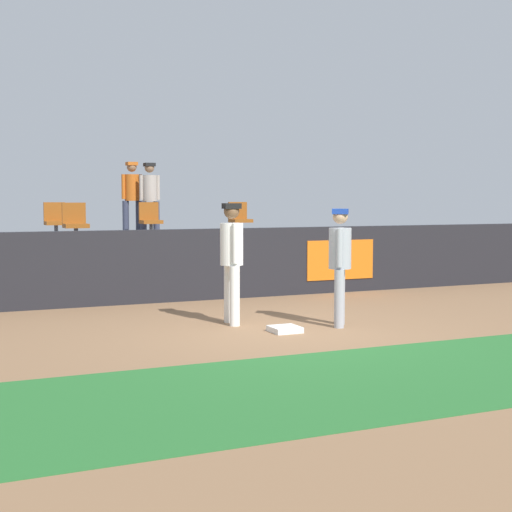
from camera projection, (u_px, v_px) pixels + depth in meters
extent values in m
plane|color=#846042|center=(287.00, 330.00, 10.47)|extent=(60.00, 60.00, 0.00)
cube|color=#26662B|center=(409.00, 375.00, 7.80)|extent=(18.00, 2.80, 0.01)
cube|color=white|center=(285.00, 329.00, 10.33)|extent=(0.40, 0.40, 0.08)
cylinder|color=white|center=(229.00, 293.00, 11.11)|extent=(0.15, 0.15, 0.88)
cylinder|color=white|center=(235.00, 296.00, 10.81)|extent=(0.15, 0.15, 0.88)
cylinder|color=white|center=(232.00, 244.00, 10.90)|extent=(0.38, 0.38, 0.62)
sphere|color=brown|center=(232.00, 211.00, 10.87)|extent=(0.23, 0.23, 0.23)
cube|color=black|center=(232.00, 206.00, 10.86)|extent=(0.27, 0.27, 0.08)
cylinder|color=white|center=(228.00, 242.00, 11.10)|extent=(0.09, 0.09, 0.58)
cylinder|color=white|center=(235.00, 244.00, 10.70)|extent=(0.09, 0.09, 0.58)
ellipsoid|color=brown|center=(235.00, 258.00, 11.15)|extent=(0.14, 0.21, 0.28)
cylinder|color=#9EA3AD|center=(340.00, 296.00, 10.95)|extent=(0.14, 0.14, 0.85)
cylinder|color=#9EA3AD|center=(339.00, 299.00, 10.65)|extent=(0.14, 0.14, 0.85)
cylinder|color=#9EA3AD|center=(340.00, 248.00, 10.74)|extent=(0.45, 0.45, 0.60)
sphere|color=tan|center=(340.00, 216.00, 10.71)|extent=(0.22, 0.22, 0.22)
cube|color=#193899|center=(340.00, 211.00, 10.70)|extent=(0.32, 0.32, 0.08)
cylinder|color=#9EA3AD|center=(341.00, 246.00, 10.94)|extent=(0.09, 0.09, 0.56)
cylinder|color=#9EA3AD|center=(339.00, 248.00, 10.54)|extent=(0.09, 0.09, 0.56)
cube|color=black|center=(203.00, 264.00, 13.64)|extent=(18.00, 0.24, 1.31)
cube|color=orange|center=(340.00, 260.00, 14.68)|extent=(1.50, 0.02, 0.79)
cube|color=#59595E|center=(163.00, 263.00, 16.00)|extent=(18.00, 4.80, 0.96)
cylinder|color=#4C4C51|center=(151.00, 231.00, 16.46)|extent=(0.08, 0.08, 0.40)
cube|color=#8C4714|center=(151.00, 222.00, 16.44)|extent=(0.45, 0.44, 0.08)
cube|color=#8C4714|center=(149.00, 211.00, 16.60)|extent=(0.45, 0.06, 0.40)
cylinder|color=#4C4C51|center=(76.00, 236.00, 14.02)|extent=(0.08, 0.08, 0.40)
cube|color=#8C4714|center=(76.00, 226.00, 14.01)|extent=(0.44, 0.44, 0.08)
cube|color=#8C4714|center=(74.00, 213.00, 14.16)|extent=(0.44, 0.06, 0.40)
cylinder|color=#4C4C51|center=(241.00, 229.00, 17.33)|extent=(0.08, 0.08, 0.40)
cube|color=#8C4714|center=(241.00, 221.00, 17.32)|extent=(0.46, 0.44, 0.08)
cube|color=#8C4714|center=(238.00, 210.00, 17.47)|extent=(0.46, 0.06, 0.40)
cylinder|color=#4C4C51|center=(56.00, 232.00, 15.62)|extent=(0.08, 0.08, 0.40)
cube|color=#8C4714|center=(56.00, 223.00, 15.61)|extent=(0.45, 0.44, 0.08)
cube|color=#8C4714|center=(54.00, 212.00, 15.76)|extent=(0.45, 0.06, 0.40)
cylinder|color=#33384C|center=(156.00, 220.00, 17.11)|extent=(0.15, 0.15, 0.85)
cylinder|color=#33384C|center=(143.00, 220.00, 16.98)|extent=(0.15, 0.15, 0.85)
cylinder|color=#A5998C|center=(150.00, 188.00, 16.99)|extent=(0.33, 0.33, 0.60)
sphere|color=#8C6647|center=(149.00, 168.00, 16.96)|extent=(0.22, 0.22, 0.22)
cube|color=black|center=(149.00, 165.00, 16.95)|extent=(0.24, 0.24, 0.08)
cylinder|color=#A5998C|center=(158.00, 188.00, 17.07)|extent=(0.09, 0.09, 0.56)
cylinder|color=#A5998C|center=(141.00, 187.00, 16.91)|extent=(0.09, 0.09, 0.56)
cylinder|color=#33384C|center=(139.00, 219.00, 17.27)|extent=(0.15, 0.15, 0.87)
cylinder|color=#33384C|center=(126.00, 219.00, 17.14)|extent=(0.15, 0.15, 0.87)
cylinder|color=#BF5919|center=(132.00, 188.00, 17.15)|extent=(0.35, 0.35, 0.61)
sphere|color=#8C6647|center=(132.00, 167.00, 17.11)|extent=(0.23, 0.23, 0.23)
cube|color=#BF5919|center=(132.00, 164.00, 17.11)|extent=(0.25, 0.25, 0.08)
cylinder|color=#BF5919|center=(140.00, 187.00, 17.24)|extent=(0.09, 0.09, 0.57)
cylinder|color=#BF5919|center=(123.00, 187.00, 17.06)|extent=(0.09, 0.09, 0.57)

